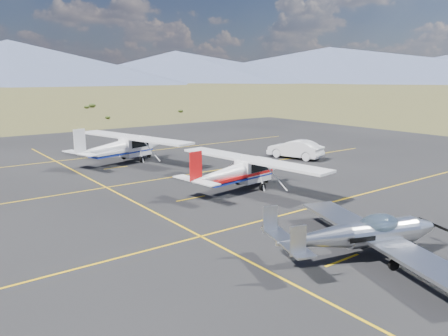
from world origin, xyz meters
name	(u,v)px	position (x,y,z in m)	size (l,w,h in m)	color
ground	(324,222)	(0.00, 0.00, 0.00)	(1600.00, 1600.00, 0.00)	#383D1C
apron	(236,192)	(0.00, 7.00, 0.00)	(72.00, 72.00, 0.02)	black
aircraft_low_wing	(363,234)	(-2.23, -3.82, 1.02)	(7.18, 9.69, 2.13)	#BABCC1
aircraft_cessna	(239,170)	(0.43, 7.29, 1.30)	(7.01, 11.59, 2.92)	white
aircraft_plain	(121,146)	(-1.79, 20.00, 1.42)	(8.30, 12.56, 3.19)	white
sedan	(295,149)	(11.27, 12.90, 0.81)	(1.70, 4.87, 1.61)	white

